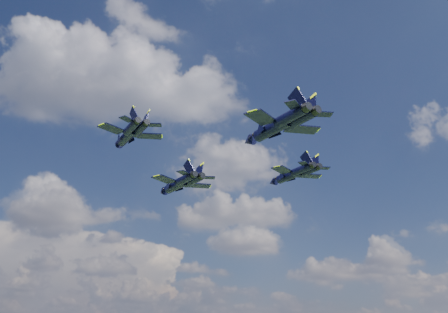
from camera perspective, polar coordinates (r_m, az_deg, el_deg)
jet_lead at (r=102.12m, az=-5.59°, el=-3.30°), size 12.32×16.76×4.03m
jet_left at (r=82.66m, az=-11.09°, el=2.24°), size 9.97×13.84×3.28m
jet_right at (r=99.52m, az=7.32°, el=-2.21°), size 11.06×15.12×3.62m
jet_slot at (r=75.51m, az=5.31°, el=3.13°), size 12.43×16.95×4.07m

